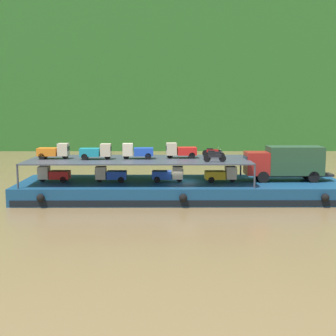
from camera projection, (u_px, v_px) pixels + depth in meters
name	position (u px, v px, depth m)	size (l,w,h in m)	color
ground_plane	(181.00, 198.00, 41.06)	(400.00, 400.00, 0.00)	brown
hillside_far_bank	(172.00, 28.00, 95.00)	(137.67, 33.61, 42.72)	#286023
cargo_barge	(181.00, 190.00, 40.94)	(28.66, 8.46, 1.50)	navy
covered_lorry	(286.00, 162.00, 40.95)	(7.88, 2.36, 3.10)	maroon
cargo_rack	(139.00, 160.00, 40.57)	(19.46, 7.13, 2.00)	#383D47
mini_truck_lower_stern	(54.00, 174.00, 40.48)	(2.76, 1.23, 1.38)	red
mini_truck_lower_aft	(110.00, 174.00, 40.38)	(2.76, 1.24, 1.38)	#1E47B7
mini_truck_lower_mid	(168.00, 174.00, 40.46)	(2.77, 1.26, 1.38)	#1E47B7
mini_truck_lower_fore	(221.00, 174.00, 40.39)	(2.80, 1.30, 1.38)	gold
mini_truck_upper_stern	(54.00, 151.00, 40.65)	(2.75, 1.22, 1.38)	orange
mini_truck_upper_mid	(96.00, 152.00, 40.28)	(2.76, 1.24, 1.38)	teal
mini_truck_upper_fore	(137.00, 151.00, 40.65)	(2.78, 1.26, 1.38)	#1E47B7
mini_truck_upper_bow	(181.00, 150.00, 41.25)	(2.79, 1.30, 1.38)	red
motorcycle_upper_port	(215.00, 157.00, 38.42)	(1.90, 0.55, 0.87)	black
motorcycle_upper_centre	(214.00, 154.00, 40.54)	(1.90, 0.55, 0.87)	black
motorcycle_upper_stbd	(212.00, 152.00, 42.66)	(1.90, 0.55, 0.87)	black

